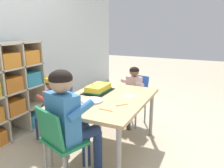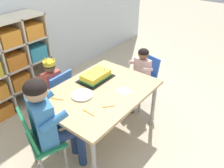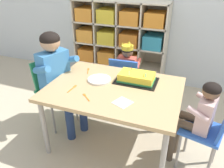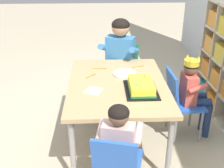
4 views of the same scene
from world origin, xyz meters
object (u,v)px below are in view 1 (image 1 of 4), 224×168
classroom_chair_adult_side (59,140)px  fork_near_cake_tray (105,110)px  child_with_crown (50,100)px  classroom_chair_guest_side (136,95)px  classroom_chair_blue (58,111)px  birthday_cake_on_tray (98,89)px  activity_table (107,102)px  adult_helper_seated (69,115)px  fork_by_napkin (121,105)px  paper_plate_stack (92,100)px  guest_at_table_side (132,89)px  fork_near_child_seat (68,105)px

classroom_chair_adult_side → fork_near_cake_tray: 0.49m
child_with_crown → classroom_chair_guest_side: (0.93, -0.78, -0.10)m
classroom_chair_blue → birthday_cake_on_tray: (0.24, -0.42, 0.26)m
birthday_cake_on_tray → fork_near_cake_tray: birthday_cake_on_tray is taller
activity_table → adult_helper_seated: 0.63m
classroom_chair_adult_side → fork_by_napkin: (0.57, -0.33, 0.17)m
activity_table → classroom_chair_adult_side: 0.74m
birthday_cake_on_tray → paper_plate_stack: (-0.34, -0.11, -0.03)m
classroom_chair_blue → paper_plate_stack: 0.59m
adult_helper_seated → guest_at_table_side: (1.36, -0.08, -0.11)m
birthday_cake_on_tray → fork_near_child_seat: size_ratio=3.11×
classroom_chair_adult_side → guest_at_table_side: bearing=-74.5°
activity_table → guest_at_table_side: bearing=-2.3°
classroom_chair_adult_side → birthday_cake_on_tray: size_ratio=1.90×
classroom_chair_adult_side → classroom_chair_guest_side: (1.57, -0.15, -0.04)m
classroom_chair_blue → fork_by_napkin: (-0.08, -0.85, 0.23)m
activity_table → classroom_chair_adult_side: classroom_chair_adult_side is taller
activity_table → classroom_chair_blue: (-0.09, 0.61, -0.17)m
child_with_crown → birthday_cake_on_tray: child_with_crown is taller
classroom_chair_guest_side → birthday_cake_on_tray: size_ratio=1.78×
classroom_chair_blue → birthday_cake_on_tray: size_ratio=1.75×
child_with_crown → adult_helper_seated: (-0.53, -0.67, 0.13)m
classroom_chair_blue → fork_near_child_seat: classroom_chair_blue is taller
fork_near_child_seat → classroom_chair_blue: bearing=119.3°
classroom_chair_adult_side → guest_at_table_side: size_ratio=0.88×
classroom_chair_blue → fork_near_child_seat: (-0.29, -0.37, 0.23)m
birthday_cake_on_tray → paper_plate_stack: birthday_cake_on_tray is taller
child_with_crown → guest_at_table_side: guest_at_table_side is taller
adult_helper_seated → fork_by_napkin: 0.54m
child_with_crown → paper_plate_stack: size_ratio=3.73×
activity_table → classroom_chair_guest_side: size_ratio=1.70×
fork_near_cake_tray → fork_by_napkin: bearing=66.9°
paper_plate_stack → fork_near_cake_tray: (-0.16, -0.23, -0.01)m
adult_helper_seated → fork_by_napkin: (0.46, -0.29, -0.02)m
birthday_cake_on_tray → fork_by_napkin: 0.53m
classroom_chair_guest_side → fork_near_child_seat: (-1.22, 0.30, 0.21)m
classroom_chair_blue → fork_near_cake_tray: classroom_chair_blue is taller
paper_plate_stack → birthday_cake_on_tray: bearing=17.8°
classroom_chair_blue → fork_near_cake_tray: bearing=69.1°
paper_plate_stack → fork_near_cake_tray: size_ratio=1.59×
adult_helper_seated → fork_by_napkin: adult_helper_seated is taller
child_with_crown → guest_at_table_side: bearing=135.4°
guest_at_table_side → classroom_chair_guest_side: bearing=90.0°
child_with_crown → fork_near_cake_tray: bearing=71.6°
activity_table → paper_plate_stack: paper_plate_stack is taller
classroom_chair_blue → fork_by_napkin: classroom_chair_blue is taller
child_with_crown → fork_near_child_seat: child_with_crown is taller
child_with_crown → classroom_chair_guest_side: 1.22m
child_with_crown → classroom_chair_adult_side: size_ratio=1.13×
adult_helper_seated → paper_plate_stack: size_ratio=4.69×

